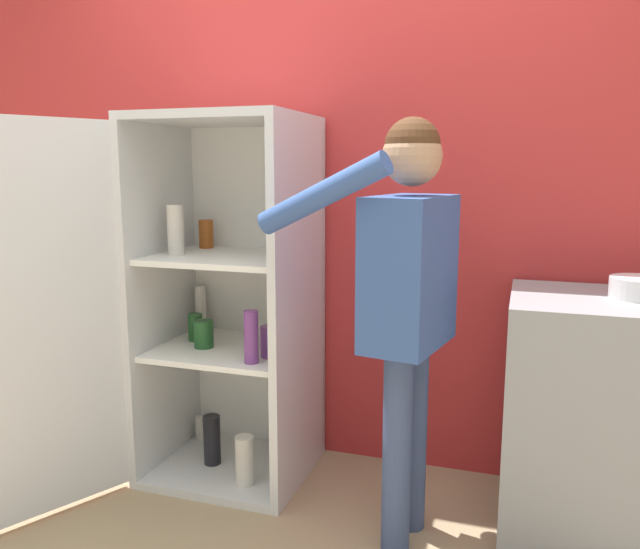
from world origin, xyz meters
TOP-DOWN VIEW (x-y plane):
  - wall_back at (0.00, 0.98)m, footprint 7.00×0.06m
  - refrigerator at (-0.52, 0.54)m, footprint 1.05×1.22m
  - person at (0.44, 0.35)m, footprint 0.65×0.53m
  - counter at (1.16, 0.63)m, footprint 0.75×0.60m
  - bowl at (1.22, 0.67)m, footprint 0.21×0.21m

SIDE VIEW (x-z plane):
  - counter at x=1.16m, z-range 0.00..0.90m
  - refrigerator at x=-0.52m, z-range -0.01..1.57m
  - bowl at x=1.22m, z-range 0.90..0.98m
  - person at x=0.44m, z-range 0.21..1.74m
  - wall_back at x=0.00m, z-range 0.00..2.55m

